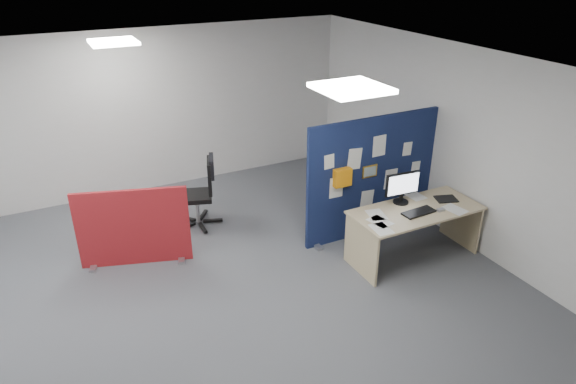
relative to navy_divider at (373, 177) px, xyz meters
name	(u,v)px	position (x,y,z in m)	size (l,w,h in m)	color
floor	(142,321)	(-3.46, -0.52, -0.88)	(9.00, 9.00, 0.00)	#4D5055
ceiling	(105,85)	(-3.46, -0.52, 1.82)	(9.00, 7.00, 0.02)	white
wall_back	(82,121)	(-3.46, 2.98, 0.47)	(9.00, 0.02, 2.70)	silver
wall_right	(459,146)	(1.04, -0.52, 0.47)	(0.02, 7.00, 2.70)	silver
ceiling_lights	(128,70)	(-3.13, 0.15, 1.79)	(4.10, 4.10, 0.04)	white
navy_divider	(373,177)	(0.00, 0.00, 0.00)	(2.15, 0.30, 1.77)	#10143D
main_desk	(413,219)	(0.12, -0.79, -0.32)	(1.74, 0.77, 0.73)	tan
monitor_main	(402,186)	(0.05, -0.58, 0.09)	(0.50, 0.21, 0.43)	black
keyboard	(419,212)	(0.07, -0.93, -0.14)	(0.45, 0.18, 0.03)	black
mouse	(441,210)	(0.37, -1.01, -0.14)	(0.10, 0.06, 0.03)	#A0A0A5
paper_tray	(446,199)	(0.66, -0.79, -0.15)	(0.28, 0.22, 0.01)	black
red_divider	(134,228)	(-3.24, 0.70, -0.36)	(1.39, 0.48, 1.08)	maroon
office_chair	(203,188)	(-2.09, 1.32, -0.28)	(0.71, 0.68, 1.07)	black
desk_papers	(402,214)	(-0.13, -0.85, -0.15)	(1.41, 0.88, 0.00)	white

